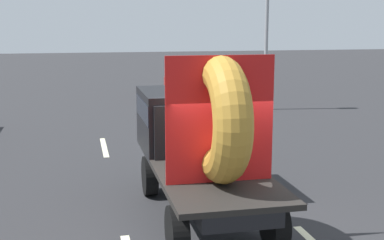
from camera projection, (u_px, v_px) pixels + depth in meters
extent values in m
plane|color=#28282B|center=(230.00, 226.00, 10.00)|extent=(120.00, 120.00, 0.00)
cylinder|color=black|center=(150.00, 176.00, 11.76)|extent=(0.28, 0.88, 0.88)
cylinder|color=black|center=(223.00, 171.00, 12.12)|extent=(0.28, 0.88, 0.88)
cylinder|color=black|center=(177.00, 232.00, 8.61)|extent=(0.28, 0.88, 0.88)
cylinder|color=black|center=(274.00, 223.00, 8.97)|extent=(0.28, 0.88, 0.88)
cube|color=black|center=(203.00, 174.00, 10.36)|extent=(1.30, 5.32, 0.25)
cube|color=black|center=(187.00, 120.00, 11.72)|extent=(2.00, 2.19, 1.35)
cube|color=black|center=(187.00, 108.00, 11.61)|extent=(2.02, 2.08, 0.44)
cube|color=black|center=(217.00, 182.00, 9.28)|extent=(2.00, 3.13, 0.10)
cube|color=black|center=(198.00, 132.00, 10.62)|extent=(1.80, 0.08, 1.10)
torus|color=#B7842D|center=(220.00, 120.00, 8.92)|extent=(0.65, 2.20, 2.20)
cube|color=red|center=(220.00, 120.00, 8.92)|extent=(1.90, 0.03, 2.20)
cylinder|color=black|center=(168.00, 87.00, 28.83)|extent=(0.21, 0.61, 0.61)
cylinder|color=black|center=(194.00, 87.00, 29.14)|extent=(0.21, 0.61, 0.61)
cylinder|color=black|center=(177.00, 94.00, 26.36)|extent=(0.21, 0.61, 0.61)
cylinder|color=black|center=(205.00, 93.00, 26.68)|extent=(0.21, 0.61, 0.61)
cube|color=maroon|center=(186.00, 85.00, 27.71)|extent=(1.72, 4.01, 0.53)
cube|color=black|center=(186.00, 76.00, 27.52)|extent=(1.55, 2.25, 0.48)
cylinder|color=gray|center=(266.00, 51.00, 22.94)|extent=(0.16, 0.16, 5.22)
cube|color=beige|center=(104.00, 147.00, 16.32)|extent=(0.16, 2.56, 0.01)
cube|color=beige|center=(209.00, 146.00, 16.47)|extent=(0.16, 2.29, 0.01)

